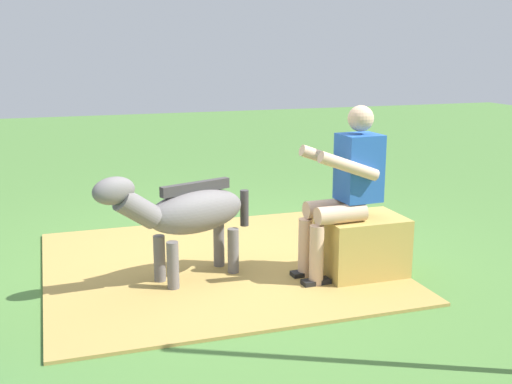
{
  "coord_description": "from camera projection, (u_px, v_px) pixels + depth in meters",
  "views": [
    {
      "loc": [
        1.46,
        5.04,
        1.82
      ],
      "look_at": [
        -0.25,
        -0.15,
        0.55
      ],
      "focal_mm": 44.7,
      "sensor_mm": 36.0,
      "label": 1
    }
  ],
  "objects": [
    {
      "name": "pony_standing",
      "position": [
        186.0,
        213.0,
        4.88
      ],
      "size": [
        1.29,
        0.66,
        0.92
      ],
      "color": "slate",
      "rests_on": "ground"
    },
    {
      "name": "hay_patch",
      "position": [
        215.0,
        265.0,
        5.35
      ],
      "size": [
        2.76,
        2.68,
        0.02
      ],
      "primitive_type": "cube",
      "color": "#AD8C47",
      "rests_on": "ground"
    },
    {
      "name": "person_seated",
      "position": [
        345.0,
        185.0,
        4.92
      ],
      "size": [
        0.67,
        0.43,
        1.37
      ],
      "color": "#D8AD8C",
      "rests_on": "ground"
    },
    {
      "name": "ground_plane",
      "position": [
        234.0,
        259.0,
        5.52
      ],
      "size": [
        24.0,
        24.0,
        0.0
      ],
      "primitive_type": "plane",
      "color": "#4C7A38"
    },
    {
      "name": "hay_bale",
      "position": [
        362.0,
        246.0,
        5.09
      ],
      "size": [
        0.64,
        0.49,
        0.49
      ],
      "primitive_type": "cube",
      "color": "tan",
      "rests_on": "ground"
    }
  ]
}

